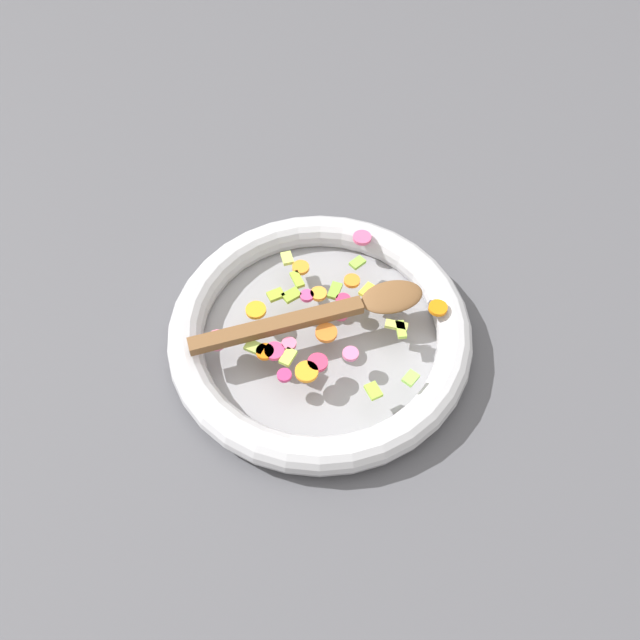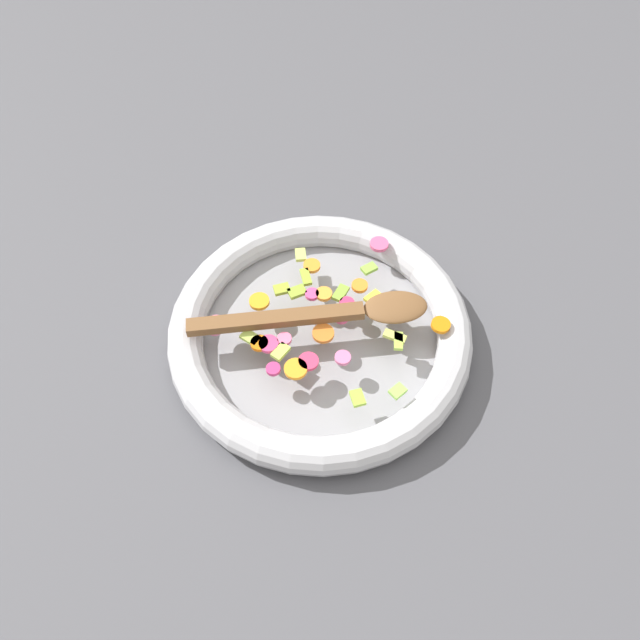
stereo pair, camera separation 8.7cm
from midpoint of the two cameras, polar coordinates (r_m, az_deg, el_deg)
The scene contains 4 objects.
ground_plane at distance 0.91m, azimuth 2.73°, elevation -2.00°, with size 4.00×4.00×0.00m, color #4C4C51.
skillet at distance 0.89m, azimuth 2.78°, elevation -1.23°, with size 0.43×0.43×0.05m.
chopped_vegetables at distance 0.87m, azimuth 2.54°, elevation -0.03°, with size 0.32×0.29×0.01m.
wooden_spoon at distance 0.86m, azimuth 4.20°, elevation 0.42°, with size 0.31×0.19×0.01m.
Camera 2 is at (0.29, 0.41, 0.76)m, focal length 35.00 mm.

